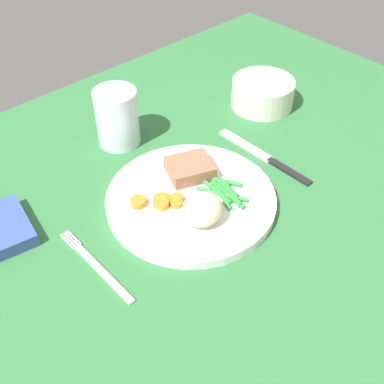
# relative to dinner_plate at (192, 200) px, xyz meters

# --- Properties ---
(dining_table) EXTENTS (1.20, 0.90, 0.02)m
(dining_table) POSITION_rel_dinner_plate_xyz_m (0.03, 0.00, -0.02)
(dining_table) COLOR #2D6B38
(dining_table) RESTS_ON ground
(dinner_plate) EXTENTS (0.27, 0.27, 0.02)m
(dinner_plate) POSITION_rel_dinner_plate_xyz_m (0.00, 0.00, 0.00)
(dinner_plate) COLOR white
(dinner_plate) RESTS_ON dining_table
(meat_portion) EXTENTS (0.09, 0.08, 0.02)m
(meat_portion) POSITION_rel_dinner_plate_xyz_m (0.04, 0.04, 0.02)
(meat_portion) COLOR #936047
(meat_portion) RESTS_ON dinner_plate
(mashed_potatoes) EXTENTS (0.06, 0.06, 0.05)m
(mashed_potatoes) POSITION_rel_dinner_plate_xyz_m (-0.02, -0.05, 0.03)
(mashed_potatoes) COLOR beige
(mashed_potatoes) RESTS_ON dinner_plate
(carrot_slices) EXTENTS (0.07, 0.06, 0.01)m
(carrot_slices) POSITION_rel_dinner_plate_xyz_m (-0.05, 0.02, 0.01)
(carrot_slices) COLOR orange
(carrot_slices) RESTS_ON dinner_plate
(green_beans) EXTENTS (0.06, 0.10, 0.01)m
(green_beans) POSITION_rel_dinner_plate_xyz_m (0.04, -0.03, 0.01)
(green_beans) COLOR #2D8C38
(green_beans) RESTS_ON dinner_plate
(fork) EXTENTS (0.01, 0.17, 0.00)m
(fork) POSITION_rel_dinner_plate_xyz_m (-0.18, -0.00, -0.01)
(fork) COLOR silver
(fork) RESTS_ON dining_table
(knife) EXTENTS (0.02, 0.21, 0.01)m
(knife) POSITION_rel_dinner_plate_xyz_m (0.17, -0.00, -0.01)
(knife) COLOR black
(knife) RESTS_ON dining_table
(water_glass) EXTENTS (0.08, 0.08, 0.10)m
(water_glass) POSITION_rel_dinner_plate_xyz_m (0.02, 0.21, 0.04)
(water_glass) COLOR silver
(water_glass) RESTS_ON dining_table
(salad_bowl) EXTENTS (0.12, 0.12, 0.05)m
(salad_bowl) POSITION_rel_dinner_plate_xyz_m (0.30, 0.12, 0.02)
(salad_bowl) COLOR silver
(salad_bowl) RESTS_ON dining_table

